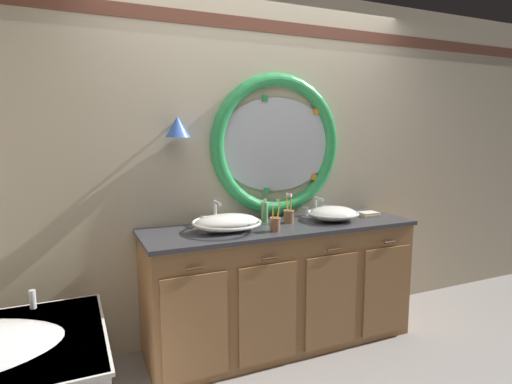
% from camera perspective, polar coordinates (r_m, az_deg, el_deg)
% --- Properties ---
extents(ground_plane, '(14.00, 14.00, 0.00)m').
position_cam_1_polar(ground_plane, '(3.12, 5.09, -21.75)').
color(ground_plane, gray).
extents(back_wall_assembly, '(6.40, 0.26, 2.60)m').
position_cam_1_polar(back_wall_assembly, '(3.24, 0.48, 3.99)').
color(back_wall_assembly, beige).
rests_on(back_wall_assembly, ground_plane).
extents(vanity_counter, '(1.98, 0.63, 0.89)m').
position_cam_1_polar(vanity_counter, '(3.14, 3.35, -12.41)').
color(vanity_counter, olive).
rests_on(vanity_counter, ground_plane).
extents(sink_basin_left, '(0.47, 0.47, 0.12)m').
position_cam_1_polar(sink_basin_left, '(2.81, -3.99, -4.17)').
color(sink_basin_left, white).
rests_on(sink_basin_left, vanity_counter).
extents(sink_basin_right, '(0.39, 0.39, 0.11)m').
position_cam_1_polar(sink_basin_right, '(3.20, 10.39, -2.88)').
color(sink_basin_right, white).
rests_on(sink_basin_right, vanity_counter).
extents(faucet_set_left, '(0.24, 0.14, 0.18)m').
position_cam_1_polar(faucet_set_left, '(3.03, -5.54, -3.11)').
color(faucet_set_left, silver).
rests_on(faucet_set_left, vanity_counter).
extents(faucet_set_right, '(0.23, 0.13, 0.15)m').
position_cam_1_polar(faucet_set_right, '(3.39, 8.13, -2.11)').
color(faucet_set_right, silver).
rests_on(faucet_set_right, vanity_counter).
extents(toothbrush_holder_left, '(0.08, 0.08, 0.22)m').
position_cam_1_polar(toothbrush_holder_left, '(2.81, 2.60, -4.26)').
color(toothbrush_holder_left, '#996647').
rests_on(toothbrush_holder_left, vanity_counter).
extents(toothbrush_holder_right, '(0.08, 0.08, 0.22)m').
position_cam_1_polar(toothbrush_holder_right, '(3.07, 4.46, -3.20)').
color(toothbrush_holder_right, '#996647').
rests_on(toothbrush_holder_right, vanity_counter).
extents(soap_dispenser, '(0.05, 0.06, 0.18)m').
position_cam_1_polar(soap_dispenser, '(3.07, 1.16, -2.70)').
color(soap_dispenser, '#6BAD66').
rests_on(soap_dispenser, vanity_counter).
extents(folded_hand_towel, '(0.16, 0.12, 0.03)m').
position_cam_1_polar(folded_hand_towel, '(3.43, 15.03, -2.92)').
color(folded_hand_towel, beige).
rests_on(folded_hand_towel, vanity_counter).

